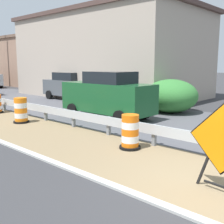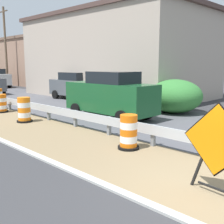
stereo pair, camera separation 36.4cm
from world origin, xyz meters
name	(u,v)px [view 1 (the left image)]	position (x,y,z in m)	size (l,w,h in m)	color
ground_plane	(214,190)	(0.00, 0.00, 0.00)	(160.00, 160.00, 0.00)	#333335
median_dirt_strip	(222,184)	(0.43, 0.00, 0.00)	(3.26, 120.00, 0.01)	#7F6B4C
curb_near_edge	(183,214)	(-1.30, 0.00, 0.00)	(0.20, 120.00, 0.11)	#ADADA8
guardrail_median	(153,130)	(1.82, 2.79, 0.52)	(0.18, 54.35, 0.71)	#ADB2B7
warning_sign_diamond	(223,143)	(0.02, -0.11, 1.04)	(0.20, 1.52, 1.89)	black
traffic_barrel_nearest	(130,133)	(1.11, 3.15, 0.49)	(0.67, 0.67, 1.07)	orange
traffic_barrel_close	(21,111)	(0.86, 9.22, 0.51)	(0.70, 0.70, 1.13)	orange
car_trailing_near_lane	(72,86)	(7.73, 14.04, 1.00)	(2.06, 4.78, 2.00)	#4C5156
car_distant_b	(108,95)	(4.38, 7.21, 1.12)	(2.02, 4.78, 2.25)	#195128
roadside_shop_near	(110,56)	(11.75, 13.97, 3.28)	(8.86, 15.24, 6.54)	#AD9E8E
roadside_shop_far	(20,61)	(14.27, 32.76, 2.93)	(7.48, 13.76, 5.84)	#93705B
utility_pole_near	(117,45)	(9.47, 11.11, 3.92)	(0.24, 1.80, 7.53)	brown
bush_roadside	(171,96)	(7.82, 5.74, 0.90)	(2.88, 2.88, 1.80)	#337533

